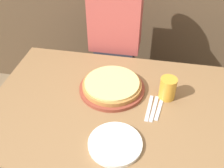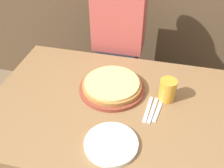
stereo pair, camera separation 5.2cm
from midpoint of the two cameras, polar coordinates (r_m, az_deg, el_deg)
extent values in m
cube|color=olive|center=(1.65, 0.30, -13.68)|extent=(1.26, 0.90, 0.74)
cylinder|color=brown|center=(1.44, 1.03, -0.93)|extent=(0.36, 0.36, 0.02)
cylinder|color=#A87038|center=(1.43, 1.04, -0.26)|extent=(0.32, 0.32, 0.02)
cylinder|color=#E0C175|center=(1.42, 1.04, 0.30)|extent=(0.30, 0.30, 0.01)
cylinder|color=gold|center=(1.39, 13.04, -1.30)|extent=(0.09, 0.09, 0.12)
cylinder|color=white|center=(1.36, 13.36, 0.43)|extent=(0.08, 0.08, 0.01)
cylinder|color=white|center=(1.19, 1.09, -12.88)|extent=(0.24, 0.24, 0.02)
cube|color=silver|center=(1.35, 8.91, -5.46)|extent=(0.03, 0.19, 0.00)
cube|color=silver|center=(1.35, 9.96, -5.62)|extent=(0.04, 0.19, 0.00)
cube|color=silver|center=(1.35, 11.02, -5.77)|extent=(0.04, 0.16, 0.00)
cube|color=#33333D|center=(2.07, 1.99, -0.31)|extent=(0.27, 0.20, 0.72)
cube|color=#B74C47|center=(1.76, 2.41, 14.05)|extent=(0.34, 0.20, 0.42)
camera|label=1|loc=(0.03, -88.96, 0.86)|focal=42.00mm
camera|label=2|loc=(0.03, 91.04, -0.86)|focal=42.00mm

